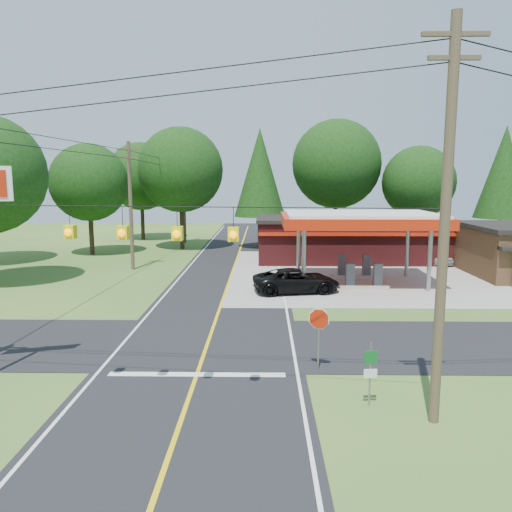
{
  "coord_description": "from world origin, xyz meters",
  "views": [
    {
      "loc": [
        2.46,
        -20.96,
        7.11
      ],
      "look_at": [
        2.0,
        7.0,
        2.8
      ],
      "focal_mm": 35.0,
      "sensor_mm": 36.0,
      "label": 1
    }
  ],
  "objects_px": {
    "octagonal_stop_sign": "(319,324)",
    "gas_canopy": "(360,222)",
    "suv_car": "(296,281)",
    "sedan_car": "(436,256)"
  },
  "relations": [
    {
      "from": "suv_car",
      "to": "octagonal_stop_sign",
      "type": "xyz_separation_m",
      "value": [
        0.0,
        -13.01,
        1.04
      ]
    },
    {
      "from": "gas_canopy",
      "to": "suv_car",
      "type": "relative_size",
      "value": 1.95
    },
    {
      "from": "gas_canopy",
      "to": "octagonal_stop_sign",
      "type": "distance_m",
      "value": 16.82
    },
    {
      "from": "suv_car",
      "to": "gas_canopy",
      "type": "bearing_deg",
      "value": -66.52
    },
    {
      "from": "gas_canopy",
      "to": "octagonal_stop_sign",
      "type": "xyz_separation_m",
      "value": [
        -4.5,
        -16.01,
        -2.47
      ]
    },
    {
      "from": "octagonal_stop_sign",
      "to": "gas_canopy",
      "type": "bearing_deg",
      "value": 74.3
    },
    {
      "from": "octagonal_stop_sign",
      "to": "suv_car",
      "type": "bearing_deg",
      "value": 90.0
    },
    {
      "from": "gas_canopy",
      "to": "suv_car",
      "type": "bearing_deg",
      "value": -146.31
    },
    {
      "from": "suv_car",
      "to": "sedan_car",
      "type": "distance_m",
      "value": 16.65
    },
    {
      "from": "gas_canopy",
      "to": "sedan_car",
      "type": "height_order",
      "value": "gas_canopy"
    }
  ]
}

